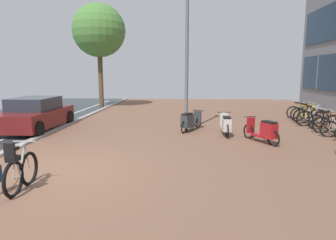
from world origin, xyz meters
TOP-DOWN VIEW (x-y plane):
  - ground at (1.43, 0.00)m, footprint 21.00×40.00m
  - bicycle_foreground at (-0.39, -1.21)m, footprint 0.65×1.40m
  - bicycle_rack_04 at (8.73, 5.15)m, footprint 1.33×0.47m
  - bicycle_rack_05 at (8.83, 5.91)m, footprint 1.23×0.47m
  - bicycle_rack_06 at (8.67, 6.67)m, footprint 1.40×0.48m
  - bicycle_rack_07 at (8.79, 7.44)m, footprint 1.43×0.48m
  - bicycle_rack_08 at (8.86, 8.20)m, footprint 1.35×0.48m
  - bicycle_rack_09 at (8.92, 8.97)m, footprint 1.27×0.48m
  - scooter_near at (3.17, 5.25)m, footprint 0.98×1.70m
  - scooter_mid at (5.69, 3.32)m, footprint 0.95×1.64m
  - scooter_far at (4.55, 4.48)m, footprint 0.52×1.78m
  - parked_car_near at (-3.34, 5.18)m, footprint 1.96×3.99m
  - lamp_post at (3.03, 5.25)m, footprint 0.20×0.52m
  - street_tree at (-2.78, 13.15)m, footprint 3.48×3.48m

SIDE VIEW (x-z plane):
  - ground at x=1.43m, z-range -0.09..0.04m
  - bicycle_rack_05 at x=8.83m, z-range -0.14..0.79m
  - bicycle_rack_09 at x=8.92m, z-range -0.14..0.80m
  - bicycle_rack_04 at x=8.73m, z-range -0.14..0.82m
  - bicycle_rack_08 at x=8.86m, z-range -0.15..0.84m
  - bicycle_rack_07 at x=8.79m, z-range -0.15..0.87m
  - bicycle_rack_06 at x=8.67m, z-range -0.15..0.87m
  - bicycle_foreground at x=-0.39m, z-range -0.16..0.95m
  - scooter_far at x=4.55m, z-range -0.01..0.83m
  - scooter_near at x=3.17m, z-range 0.01..0.82m
  - scooter_mid at x=5.69m, z-range -0.01..0.85m
  - parked_car_near at x=-3.34m, z-range -0.04..1.32m
  - lamp_post at x=3.03m, z-range 0.33..7.02m
  - street_tree at x=-2.78m, z-range 1.66..8.52m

